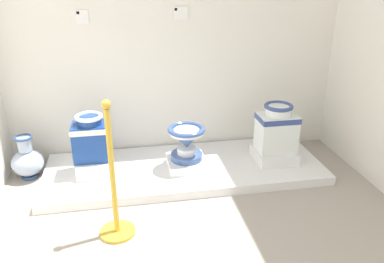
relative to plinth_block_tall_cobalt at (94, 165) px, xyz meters
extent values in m
cube|color=white|center=(0.83, -0.04, -0.11)|extent=(2.59, 0.95, 0.08)
cube|color=white|center=(0.00, 0.00, 0.00)|extent=(0.29, 0.38, 0.13)
cube|color=navy|center=(0.00, 0.00, 0.23)|extent=(0.32, 0.24, 0.34)
cube|color=white|center=(0.00, 0.00, 0.36)|extent=(0.33, 0.25, 0.05)
cylinder|color=navy|center=(0.00, 0.00, 0.43)|extent=(0.22, 0.22, 0.07)
torus|color=white|center=(0.00, 0.00, 0.47)|extent=(0.24, 0.24, 0.04)
cube|color=white|center=(0.85, -0.08, -0.02)|extent=(0.35, 0.36, 0.08)
cylinder|color=#395591|center=(0.85, -0.08, 0.05)|extent=(0.29, 0.29, 0.06)
cylinder|color=white|center=(0.85, -0.08, 0.11)|extent=(0.18, 0.18, 0.06)
cone|color=#395591|center=(0.85, -0.08, 0.23)|extent=(0.33, 0.33, 0.18)
cylinder|color=white|center=(0.85, -0.08, 0.30)|extent=(0.32, 0.32, 0.03)
torus|color=#395591|center=(0.85, -0.08, 0.32)|extent=(0.34, 0.34, 0.04)
cylinder|color=white|center=(0.85, -0.08, 0.31)|extent=(0.23, 0.23, 0.01)
cube|color=white|center=(1.71, -0.08, -0.01)|extent=(0.38, 0.36, 0.11)
cube|color=white|center=(1.71, -0.08, 0.22)|extent=(0.35, 0.26, 0.36)
cube|color=#334688|center=(1.71, -0.08, 0.37)|extent=(0.36, 0.27, 0.05)
cylinder|color=white|center=(1.71, -0.08, 0.45)|extent=(0.24, 0.24, 0.08)
torus|color=#334688|center=(1.71, -0.08, 0.49)|extent=(0.27, 0.27, 0.04)
cube|color=white|center=(0.00, 0.45, 1.26)|extent=(0.11, 0.01, 0.12)
cube|color=slate|center=(-0.04, 0.45, 1.29)|extent=(0.02, 0.01, 0.02)
cube|color=white|center=(0.89, 0.45, 1.27)|extent=(0.14, 0.01, 0.12)
cube|color=#386BAD|center=(0.84, 0.45, 1.31)|extent=(0.02, 0.01, 0.02)
cylinder|color=navy|center=(-0.60, 0.14, -0.13)|extent=(0.15, 0.15, 0.03)
ellipsoid|color=#A7B7D1|center=(-0.60, 0.14, 0.00)|extent=(0.29, 0.29, 0.24)
cylinder|color=#A7B7D1|center=(-0.60, 0.14, 0.19)|extent=(0.12, 0.12, 0.13)
torus|color=navy|center=(-0.60, 0.14, 0.26)|extent=(0.16, 0.16, 0.02)
cylinder|color=gold|center=(0.20, -0.85, -0.13)|extent=(0.26, 0.26, 0.02)
cylinder|color=gold|center=(0.20, -0.85, 0.35)|extent=(0.04, 0.04, 0.95)
sphere|color=gold|center=(0.20, -0.85, 0.86)|extent=(0.06, 0.06, 0.06)
camera|label=1|loc=(0.32, -3.24, 1.65)|focal=36.08mm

